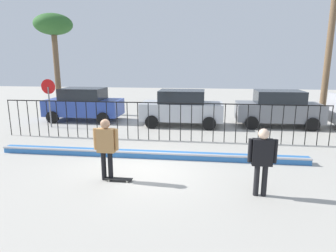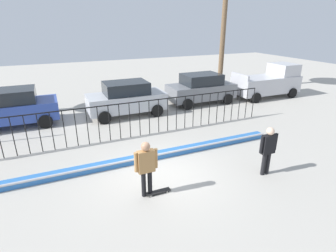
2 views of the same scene
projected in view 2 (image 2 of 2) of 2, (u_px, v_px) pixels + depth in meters
ground_plane at (159, 174)px, 9.44m from camera, size 60.00×60.00×0.00m
bowl_coping_ledge at (148, 157)px, 10.37m from camera, size 11.00×0.40×0.27m
perimeter_fence at (130, 116)px, 12.07m from camera, size 14.04×0.04×1.67m
skateboarder at (146, 164)px, 7.91m from camera, size 0.72×0.27×1.79m
skateboard at (158, 192)px, 8.36m from camera, size 0.80×0.20×0.07m
camera_operator at (268, 147)px, 9.07m from camera, size 0.71×0.27×1.75m
parked_car_blue at (12, 108)px, 13.43m from camera, size 4.30×2.12×1.90m
parked_car_silver at (126, 98)px, 15.07m from camera, size 4.30×2.12×1.90m
parked_car_gray at (201, 88)px, 17.30m from camera, size 4.30×2.12×1.90m
pickup_truck at (269, 82)px, 18.79m from camera, size 4.70×2.12×2.24m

